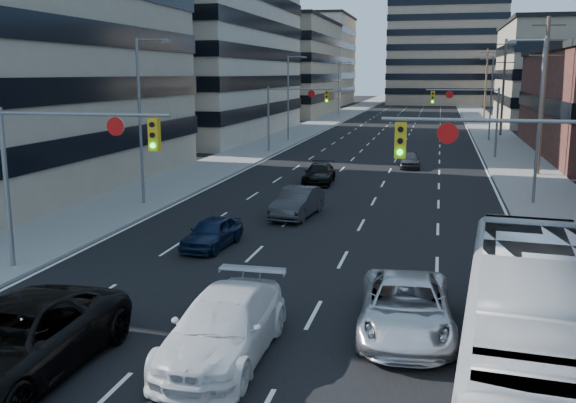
% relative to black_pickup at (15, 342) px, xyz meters
% --- Properties ---
extents(road_surface, '(18.00, 300.00, 0.02)m').
position_rel_black_pickup_xyz_m(road_surface, '(4.34, 129.62, -0.91)').
color(road_surface, black).
rests_on(road_surface, ground).
extents(sidewalk_left, '(5.00, 300.00, 0.15)m').
position_rel_black_pickup_xyz_m(sidewalk_left, '(-7.16, 129.62, -0.85)').
color(sidewalk_left, slate).
rests_on(sidewalk_left, ground).
extents(sidewalk_right, '(5.00, 300.00, 0.15)m').
position_rel_black_pickup_xyz_m(sidewalk_right, '(15.84, 129.62, -0.85)').
color(sidewalk_right, slate).
rests_on(sidewalk_right, ground).
extents(office_left_mid, '(26.00, 34.00, 28.00)m').
position_rel_black_pickup_xyz_m(office_left_mid, '(-22.66, 59.62, 13.08)').
color(office_left_mid, '#ADA089').
rests_on(office_left_mid, ground).
extents(office_left_far, '(20.00, 30.00, 16.00)m').
position_rel_black_pickup_xyz_m(office_left_far, '(-19.66, 99.62, 7.08)').
color(office_left_far, gray).
rests_on(office_left_far, ground).
extents(bg_block_left, '(24.00, 24.00, 20.00)m').
position_rel_black_pickup_xyz_m(bg_block_left, '(-23.66, 139.62, 9.08)').
color(bg_block_left, '#ADA089').
rests_on(bg_block_left, ground).
extents(signal_near_left, '(6.59, 0.33, 6.00)m').
position_rel_black_pickup_xyz_m(signal_near_left, '(-3.11, 7.62, 3.40)').
color(signal_near_left, slate).
rests_on(signal_near_left, ground).
extents(signal_near_right, '(6.59, 0.33, 6.00)m').
position_rel_black_pickup_xyz_m(signal_near_right, '(11.79, 7.62, 3.40)').
color(signal_near_right, slate).
rests_on(signal_near_right, ground).
extents(signal_far_left, '(6.09, 0.33, 6.00)m').
position_rel_black_pickup_xyz_m(signal_far_left, '(-3.34, 44.62, 3.38)').
color(signal_far_left, slate).
rests_on(signal_far_left, ground).
extents(signal_far_right, '(6.09, 0.33, 6.00)m').
position_rel_black_pickup_xyz_m(signal_far_right, '(12.02, 44.62, 3.38)').
color(signal_far_right, slate).
rests_on(signal_far_right, ground).
extents(utility_pole_block, '(2.20, 0.28, 11.00)m').
position_rel_black_pickup_xyz_m(utility_pole_block, '(16.54, 35.62, 4.85)').
color(utility_pole_block, '#4C3D2D').
rests_on(utility_pole_block, ground).
extents(utility_pole_midblock, '(2.20, 0.28, 11.00)m').
position_rel_black_pickup_xyz_m(utility_pole_midblock, '(16.54, 65.62, 4.85)').
color(utility_pole_midblock, '#4C3D2D').
rests_on(utility_pole_midblock, ground).
extents(utility_pole_distant, '(2.20, 0.28, 11.00)m').
position_rel_black_pickup_xyz_m(utility_pole_distant, '(16.54, 95.62, 4.85)').
color(utility_pole_distant, '#4C3D2D').
rests_on(utility_pole_distant, ground).
extents(streetlight_left_near, '(2.03, 0.22, 9.00)m').
position_rel_black_pickup_xyz_m(streetlight_left_near, '(-6.00, 19.62, 4.13)').
color(streetlight_left_near, slate).
rests_on(streetlight_left_near, ground).
extents(streetlight_left_mid, '(2.03, 0.22, 9.00)m').
position_rel_black_pickup_xyz_m(streetlight_left_mid, '(-6.00, 54.62, 4.13)').
color(streetlight_left_mid, slate).
rests_on(streetlight_left_mid, ground).
extents(streetlight_left_far, '(2.03, 0.22, 9.00)m').
position_rel_black_pickup_xyz_m(streetlight_left_far, '(-6.00, 89.62, 4.13)').
color(streetlight_left_far, slate).
rests_on(streetlight_left_far, ground).
extents(streetlight_right_near, '(2.03, 0.22, 9.00)m').
position_rel_black_pickup_xyz_m(streetlight_right_near, '(14.68, 24.62, 4.13)').
color(streetlight_right_near, slate).
rests_on(streetlight_right_near, ground).
extents(streetlight_right_far, '(2.03, 0.22, 9.00)m').
position_rel_black_pickup_xyz_m(streetlight_right_far, '(14.68, 59.62, 4.13)').
color(streetlight_right_far, slate).
rests_on(streetlight_right_far, ground).
extents(black_pickup, '(3.13, 6.68, 1.85)m').
position_rel_black_pickup_xyz_m(black_pickup, '(0.00, 0.00, 0.00)').
color(black_pickup, black).
rests_on(black_pickup, ground).
extents(white_van, '(2.36, 5.74, 1.66)m').
position_rel_black_pickup_xyz_m(white_van, '(4.45, 2.24, -0.09)').
color(white_van, silver).
rests_on(white_van, ground).
extents(silver_suv, '(2.87, 5.64, 1.53)m').
position_rel_black_pickup_xyz_m(silver_suv, '(8.89, 4.91, -0.16)').
color(silver_suv, silver).
rests_on(silver_suv, ground).
extents(transit_bus, '(3.75, 12.03, 3.30)m').
position_rel_black_pickup_xyz_m(transit_bus, '(11.75, 1.41, 0.72)').
color(transit_bus, beige).
rests_on(transit_bus, ground).
extents(sedan_blue, '(1.88, 3.92, 1.29)m').
position_rel_black_pickup_xyz_m(sedan_blue, '(0.54, 12.21, -0.28)').
color(sedan_blue, black).
rests_on(sedan_blue, ground).
extents(sedan_grey_center, '(2.08, 4.70, 1.50)m').
position_rel_black_pickup_xyz_m(sedan_grey_center, '(2.74, 18.75, -0.17)').
color(sedan_grey_center, '#2D2D30').
rests_on(sedan_grey_center, ground).
extents(sedan_black_far, '(2.03, 4.59, 1.31)m').
position_rel_black_pickup_xyz_m(sedan_black_far, '(1.99, 28.88, -0.27)').
color(sedan_black_far, black).
rests_on(sedan_black_far, ground).
extents(sedan_grey_right, '(1.70, 3.75, 1.25)m').
position_rel_black_pickup_xyz_m(sedan_grey_right, '(7.50, 37.56, -0.30)').
color(sedan_grey_right, '#333336').
rests_on(sedan_grey_right, ground).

